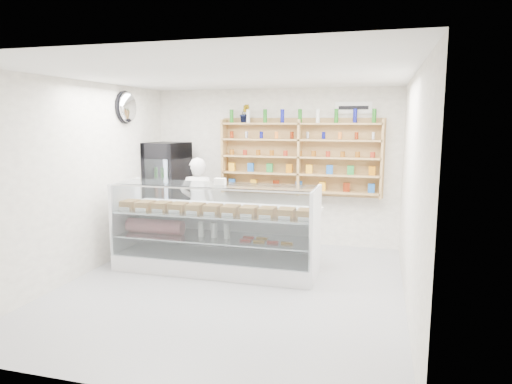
% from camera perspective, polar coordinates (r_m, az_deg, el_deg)
% --- Properties ---
extents(room, '(5.00, 5.00, 5.00)m').
position_cam_1_polar(room, '(5.96, -3.24, 0.86)').
color(room, '#9B9B9F').
rests_on(room, ground).
extents(display_counter, '(3.03, 0.90, 1.32)m').
position_cam_1_polar(display_counter, '(6.90, -5.03, -6.86)').
color(display_counter, white).
rests_on(display_counter, floor).
extents(shop_worker, '(0.67, 0.53, 1.62)m').
position_cam_1_polar(shop_worker, '(7.86, -7.27, -1.57)').
color(shop_worker, silver).
rests_on(shop_worker, floor).
extents(drinks_cooler, '(0.77, 0.76, 1.84)m').
position_cam_1_polar(drinks_cooler, '(8.49, -10.95, -0.11)').
color(drinks_cooler, black).
rests_on(drinks_cooler, floor).
extents(wall_shelving, '(2.84, 0.28, 1.33)m').
position_cam_1_polar(wall_shelving, '(8.08, 5.44, 4.35)').
color(wall_shelving, tan).
rests_on(wall_shelving, back_wall).
extents(potted_plant, '(0.22, 0.20, 0.33)m').
position_cam_1_polar(potted_plant, '(8.29, -1.43, 9.78)').
color(potted_plant, '#1E6626').
rests_on(potted_plant, wall_shelving).
extents(security_mirror, '(0.15, 0.50, 0.50)m').
position_cam_1_polar(security_mirror, '(7.92, -15.73, 10.16)').
color(security_mirror, silver).
rests_on(security_mirror, left_wall).
extents(wall_sign, '(0.62, 0.03, 0.20)m').
position_cam_1_polar(wall_sign, '(8.08, 12.10, 10.26)').
color(wall_sign, white).
rests_on(wall_sign, back_wall).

